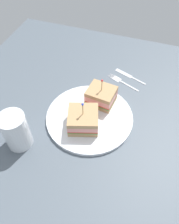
{
  "coord_description": "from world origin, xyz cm",
  "views": [
    {
      "loc": [
        14.11,
        -41.14,
        56.47
      ],
      "look_at": [
        0.0,
        0.0,
        3.12
      ],
      "focal_mm": 36.19,
      "sensor_mm": 36.0,
      "label": 1
    }
  ],
  "objects_px": {
    "plate": "(90,117)",
    "drink_glass": "(16,132)",
    "fork": "(120,81)",
    "knife": "(129,76)",
    "sandwich_half_front": "(83,120)",
    "sandwich_half_back": "(101,96)"
  },
  "relations": [
    {
      "from": "sandwich_half_front",
      "to": "fork",
      "type": "bearing_deg",
      "value": 76.81
    },
    {
      "from": "sandwich_half_front",
      "to": "drink_glass",
      "type": "relative_size",
      "value": 0.94
    },
    {
      "from": "plate",
      "to": "sandwich_half_back",
      "type": "height_order",
      "value": "sandwich_half_back"
    },
    {
      "from": "drink_glass",
      "to": "fork",
      "type": "xyz_separation_m",
      "value": [
        0.21,
        0.35,
        -0.05
      ]
    },
    {
      "from": "drink_glass",
      "to": "knife",
      "type": "distance_m",
      "value": 0.45
    },
    {
      "from": "plate",
      "to": "sandwich_half_back",
      "type": "xyz_separation_m",
      "value": [
        0.02,
        0.07,
        0.03
      ]
    },
    {
      "from": "plate",
      "to": "drink_glass",
      "type": "relative_size",
      "value": 2.35
    },
    {
      "from": "fork",
      "to": "knife",
      "type": "xyz_separation_m",
      "value": [
        0.02,
        0.04,
        0.0
      ]
    },
    {
      "from": "plate",
      "to": "drink_glass",
      "type": "height_order",
      "value": "drink_glass"
    },
    {
      "from": "plate",
      "to": "sandwich_half_front",
      "type": "distance_m",
      "value": 0.05
    },
    {
      "from": "plate",
      "to": "knife",
      "type": "bearing_deg",
      "value": 72.82
    },
    {
      "from": "sandwich_half_back",
      "to": "drink_glass",
      "type": "height_order",
      "value": "drink_glass"
    },
    {
      "from": "sandwich_half_front",
      "to": "drink_glass",
      "type": "bearing_deg",
      "value": -144.83
    },
    {
      "from": "fork",
      "to": "knife",
      "type": "bearing_deg",
      "value": 57.76
    },
    {
      "from": "sandwich_half_back",
      "to": "sandwich_half_front",
      "type": "bearing_deg",
      "value": -101.62
    },
    {
      "from": "knife",
      "to": "fork",
      "type": "bearing_deg",
      "value": -122.24
    },
    {
      "from": "plate",
      "to": "sandwich_half_front",
      "type": "height_order",
      "value": "sandwich_half_front"
    },
    {
      "from": "plate",
      "to": "fork",
      "type": "bearing_deg",
      "value": 76.03
    },
    {
      "from": "sandwich_half_front",
      "to": "knife",
      "type": "height_order",
      "value": "sandwich_half_front"
    },
    {
      "from": "sandwich_half_back",
      "to": "drink_glass",
      "type": "bearing_deg",
      "value": -129.19
    },
    {
      "from": "sandwich_half_front",
      "to": "sandwich_half_back",
      "type": "height_order",
      "value": "sandwich_half_front"
    },
    {
      "from": "sandwich_half_front",
      "to": "drink_glass",
      "type": "height_order",
      "value": "drink_glass"
    }
  ]
}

